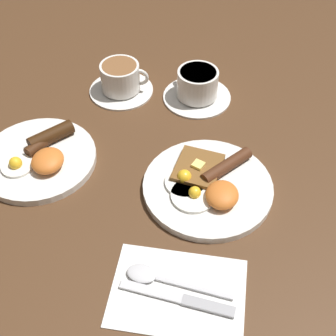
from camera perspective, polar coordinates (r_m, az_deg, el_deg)
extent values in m
plane|color=#4C301C|center=(0.87, 4.83, -2.68)|extent=(3.00, 3.00, 0.00)
cylinder|color=silver|center=(0.87, 4.86, -2.36)|extent=(0.24, 0.24, 0.01)
cylinder|color=white|center=(0.84, 3.10, -3.34)|extent=(0.08, 0.08, 0.01)
sphere|color=yellow|center=(0.83, 3.28, -2.99)|extent=(0.02, 0.02, 0.02)
cylinder|color=white|center=(0.86, 2.09, -1.75)|extent=(0.07, 0.07, 0.01)
sphere|color=yellow|center=(0.85, 1.94, -1.28)|extent=(0.03, 0.03, 0.03)
ellipsoid|color=orange|center=(0.83, 6.61, -3.27)|extent=(0.07, 0.06, 0.03)
cylinder|color=#4A2715|center=(0.88, 7.15, 0.26)|extent=(0.10, 0.09, 0.02)
cube|color=brown|center=(0.88, 3.68, -0.04)|extent=(0.10, 0.09, 0.01)
cube|color=#F4E072|center=(0.87, 3.71, 0.41)|extent=(0.03, 0.03, 0.01)
cylinder|color=silver|center=(0.95, -15.53, 1.07)|extent=(0.23, 0.23, 0.01)
cylinder|color=white|center=(0.93, -17.88, 0.24)|extent=(0.06, 0.06, 0.01)
sphere|color=yellow|center=(0.93, -18.09, 0.57)|extent=(0.03, 0.03, 0.03)
ellipsoid|color=orange|center=(0.91, -14.47, 0.86)|extent=(0.07, 0.06, 0.03)
cylinder|color=#341C0A|center=(0.96, -14.08, 3.86)|extent=(0.09, 0.08, 0.03)
cylinder|color=#3E2110|center=(0.96, -14.86, 3.16)|extent=(0.09, 0.06, 0.02)
cylinder|color=silver|center=(1.07, 3.54, 8.73)|extent=(0.15, 0.15, 0.01)
cylinder|color=silver|center=(1.05, 3.63, 10.25)|extent=(0.09, 0.09, 0.06)
cylinder|color=brown|center=(1.03, 3.70, 11.53)|extent=(0.08, 0.08, 0.00)
torus|color=silver|center=(1.08, 2.31, 11.63)|extent=(0.04, 0.03, 0.04)
cylinder|color=silver|center=(1.09, -5.71, 9.50)|extent=(0.15, 0.15, 0.01)
cylinder|color=silver|center=(1.07, -5.85, 10.98)|extent=(0.09, 0.09, 0.06)
cylinder|color=brown|center=(1.05, -5.97, 12.24)|extent=(0.08, 0.08, 0.00)
torus|color=silver|center=(1.06, -3.50, 10.99)|extent=(0.01, 0.04, 0.04)
cube|color=white|center=(0.75, 1.22, -14.90)|extent=(0.16, 0.21, 0.01)
cube|color=silver|center=(0.75, -2.09, -14.78)|extent=(0.02, 0.10, 0.00)
cube|color=#9E9EA3|center=(0.74, 4.95, -16.42)|extent=(0.02, 0.08, 0.01)
ellipsoid|color=silver|center=(0.76, -3.23, -12.71)|extent=(0.04, 0.05, 0.01)
cube|color=silver|center=(0.75, 3.23, -14.38)|extent=(0.02, 0.12, 0.00)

